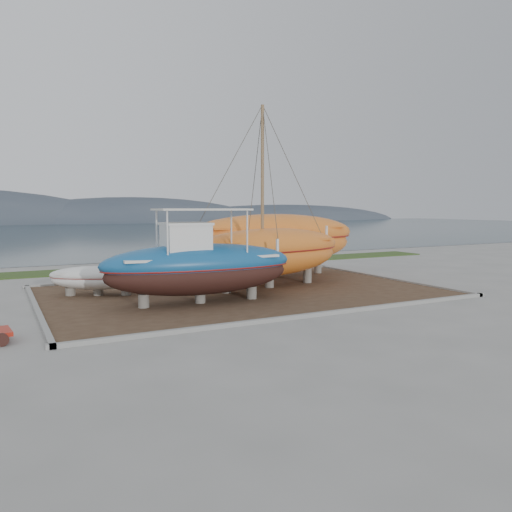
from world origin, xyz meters
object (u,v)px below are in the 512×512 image
blue_caique (200,256)px  orange_bare_hull (274,246)px  white_dinghy (98,281)px  orange_sailboat (270,198)px

blue_caique → orange_bare_hull: 8.90m
white_dinghy → orange_sailboat: 9.05m
orange_sailboat → blue_caique: bearing=-164.1°
orange_sailboat → orange_bare_hull: orange_sailboat is taller
blue_caique → white_dinghy: size_ratio=1.89×
white_dinghy → orange_bare_hull: (10.29, 1.79, 1.11)m
white_dinghy → orange_bare_hull: bearing=34.2°
blue_caique → white_dinghy: bearing=134.7°
blue_caique → orange_bare_hull: bearing=43.0°
blue_caique → orange_bare_hull: blue_caique is taller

